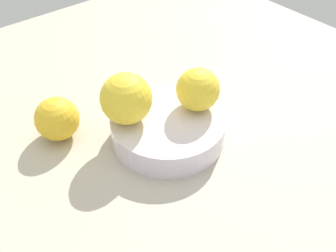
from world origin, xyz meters
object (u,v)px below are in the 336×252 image
at_px(orange_in_bowl_0, 126,99).
at_px(orange_loose_0, 57,119).
at_px(fruit_bowl, 168,128).
at_px(orange_in_bowl_1, 198,90).

xyz_separation_m(orange_in_bowl_0, orange_loose_0, (-0.08, -0.08, -0.05)).
bearing_deg(orange_loose_0, fruit_bowl, 48.72).
bearing_deg(orange_in_bowl_0, fruit_bowl, 52.60).
relative_size(fruit_bowl, orange_loose_0, 2.57).
relative_size(orange_in_bowl_0, orange_in_bowl_1, 1.15).
distance_m(orange_in_bowl_1, orange_loose_0, 0.23).
height_order(orange_in_bowl_0, orange_in_bowl_1, orange_in_bowl_0).
bearing_deg(fruit_bowl, orange_in_bowl_0, -127.40).
xyz_separation_m(fruit_bowl, orange_loose_0, (-0.12, -0.13, 0.02)).
height_order(orange_in_bowl_1, orange_loose_0, orange_in_bowl_1).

